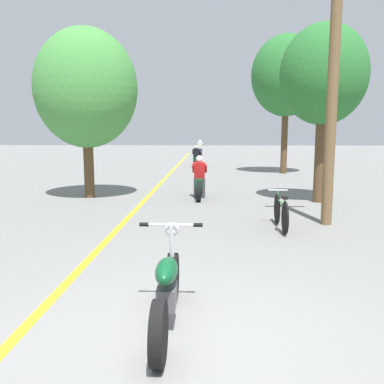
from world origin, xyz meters
TOP-DOWN VIEW (x-y plane):
  - ground_plane at (0.00, 0.00)m, footprint 120.00×120.00m
  - lane_stripe_center at (-1.70, 12.33)m, footprint 0.14×48.00m
  - utility_pole at (3.00, 5.45)m, footprint 1.10×0.24m
  - roadside_tree_right_near at (3.62, 8.48)m, footprint 2.54×2.29m
  - roadside_tree_right_far at (4.11, 17.09)m, footprint 3.48×3.13m
  - roadside_tree_left at (-3.58, 9.07)m, footprint 3.23×2.91m
  - motorcycle_foreground at (-0.15, 0.37)m, footprint 0.75×2.05m
  - motorcycle_rider_lead at (-0.01, 9.12)m, footprint 0.50×2.10m
  - motorcycle_rider_mid at (-0.48, 20.67)m, footprint 0.50×1.98m
  - motorcycle_rider_far at (-0.51, 32.39)m, footprint 0.50×2.04m
  - bicycle_parked at (1.88, 4.97)m, footprint 0.44×1.69m

SIDE VIEW (x-z plane):
  - ground_plane at x=0.00m, z-range 0.00..0.00m
  - lane_stripe_center at x=-1.70m, z-range 0.00..0.01m
  - bicycle_parked at x=1.88m, z-range -0.03..0.77m
  - motorcycle_foreground at x=-0.15m, z-range -0.10..0.95m
  - motorcycle_rider_mid at x=-0.48m, z-range -0.16..1.15m
  - motorcycle_rider_lead at x=-0.01m, z-range -0.16..1.20m
  - motorcycle_rider_far at x=-0.51m, z-range -0.18..1.23m
  - utility_pole at x=3.00m, z-range 0.09..5.77m
  - roadside_tree_left at x=-3.58m, z-range 0.78..6.10m
  - roadside_tree_right_near at x=3.62m, z-range 1.11..6.34m
  - roadside_tree_right_far at x=4.11m, z-range 1.41..8.28m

